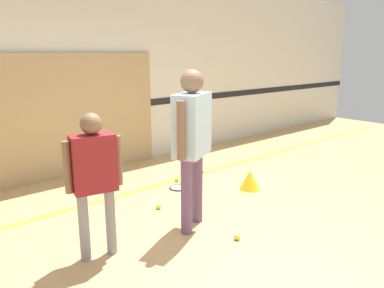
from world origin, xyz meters
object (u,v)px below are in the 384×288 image
person_student_left (94,171)px  racket_spare_on_floor (180,188)px  tennis_ball_near_instructor (237,237)px  person_instructor (192,133)px  racket_second_spare (190,178)px  tennis_ball_stray_left (159,206)px  training_cone (250,180)px  tennis_ball_by_spare_racket (177,179)px

person_student_left → racket_spare_on_floor: size_ratio=2.82×
racket_spare_on_floor → tennis_ball_near_instructor: tennis_ball_near_instructor is taller
person_instructor → racket_second_spare: (1.05, 1.27, -1.06)m
racket_spare_on_floor → tennis_ball_stray_left: tennis_ball_stray_left is taller
racket_second_spare → training_cone: size_ratio=1.73×
racket_spare_on_floor → tennis_ball_by_spare_racket: tennis_ball_by_spare_racket is taller
racket_spare_on_floor → training_cone: training_cone is taller
racket_spare_on_floor → tennis_ball_near_instructor: size_ratio=7.46×
person_instructor → tennis_ball_stray_left: bearing=62.5°
racket_spare_on_floor → tennis_ball_stray_left: bearing=-77.3°
tennis_ball_near_instructor → training_cone: (1.24, 0.90, 0.11)m
person_student_left → tennis_ball_near_instructor: (1.23, -0.65, -0.83)m
tennis_ball_by_spare_racket → training_cone: training_cone is taller
person_instructor → person_student_left: bearing=146.8°
tennis_ball_stray_left → tennis_ball_by_spare_racket: bearing=39.0°
racket_second_spare → tennis_ball_stray_left: 1.22m
tennis_ball_stray_left → racket_second_spare: bearing=30.9°
tennis_ball_near_instructor → tennis_ball_by_spare_racket: size_ratio=1.00×
racket_second_spare → tennis_ball_stray_left: size_ratio=7.81×
person_instructor → training_cone: 1.71m
tennis_ball_near_instructor → training_cone: size_ratio=0.22×
tennis_ball_by_spare_racket → person_instructor: bearing=-121.9°
racket_second_spare → racket_spare_on_floor: bearing=-159.3°
person_student_left → tennis_ball_stray_left: person_student_left is taller
tennis_ball_stray_left → training_cone: bearing=-11.4°
racket_second_spare → tennis_ball_by_spare_racket: size_ratio=7.81×
racket_spare_on_floor → racket_second_spare: bearing=103.0°
person_instructor → tennis_ball_stray_left: person_instructor is taller
training_cone → person_instructor: bearing=-165.5°
person_instructor → person_student_left: (-1.08, 0.11, -0.21)m
racket_second_spare → person_instructor: bearing=-139.9°
tennis_ball_near_instructor → training_cone: training_cone is taller
person_student_left → tennis_ball_by_spare_racket: size_ratio=21.04×
racket_spare_on_floor → tennis_ball_by_spare_racket: 0.30m
person_instructor → tennis_ball_by_spare_racket: person_instructor is taller
person_student_left → tennis_ball_by_spare_racket: person_student_left is taller
racket_second_spare → tennis_ball_by_spare_racket: tennis_ball_by_spare_racket is taller
person_student_left → racket_second_spare: 2.57m
racket_second_spare → training_cone: 0.98m
racket_spare_on_floor → person_instructor: bearing=-50.4°
tennis_ball_near_instructor → tennis_ball_stray_left: 1.19m
person_instructor → tennis_ball_by_spare_racket: bearing=30.7°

